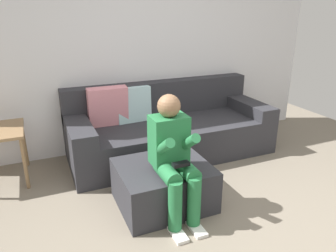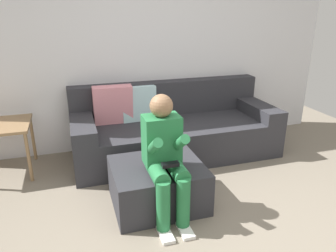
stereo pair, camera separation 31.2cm
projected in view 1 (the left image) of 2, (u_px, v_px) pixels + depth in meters
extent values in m
cube|color=silver|center=(143.00, 41.00, 3.97)|extent=(4.85, 0.10, 2.67)
cube|color=#2D2D33|center=(171.00, 138.00, 3.96)|extent=(2.45, 0.96, 0.42)
cube|color=#2D2D33|center=(160.00, 98.00, 4.14)|extent=(2.45, 0.20, 0.43)
cube|color=#2D2D33|center=(78.00, 129.00, 3.46)|extent=(0.26, 0.96, 0.15)
cube|color=#2D2D33|center=(247.00, 106.00, 4.26)|extent=(0.26, 0.96, 0.15)
cube|color=pink|center=(108.00, 106.00, 3.72)|extent=(0.46, 0.18, 0.46)
cube|color=silver|center=(134.00, 105.00, 3.85)|extent=(0.43, 0.15, 0.42)
cube|color=#2D2D33|center=(163.00, 185.00, 2.95)|extent=(0.82, 0.70, 0.39)
cube|color=#26723F|center=(169.00, 140.00, 2.71)|extent=(0.31, 0.22, 0.43)
sphere|color=#8C6647|center=(169.00, 106.00, 2.61)|extent=(0.19, 0.19, 0.19)
cylinder|color=#26723F|center=(167.00, 173.00, 2.62)|extent=(0.13, 0.32, 0.13)
cylinder|color=#26723F|center=(175.00, 206.00, 2.55)|extent=(0.11, 0.11, 0.43)
cube|color=white|center=(178.00, 234.00, 2.58)|extent=(0.10, 0.22, 0.03)
cylinder|color=#26723F|center=(163.00, 148.00, 2.56)|extent=(0.08, 0.35, 0.28)
cylinder|color=#26723F|center=(186.00, 169.00, 2.68)|extent=(0.13, 0.32, 0.13)
cylinder|color=#26723F|center=(194.00, 201.00, 2.61)|extent=(0.11, 0.11, 0.43)
cube|color=white|center=(197.00, 229.00, 2.64)|extent=(0.10, 0.22, 0.03)
cylinder|color=#26723F|center=(187.00, 144.00, 2.64)|extent=(0.08, 0.35, 0.28)
cube|color=black|center=(181.00, 164.00, 2.54)|extent=(0.14, 0.06, 0.03)
cylinder|color=olive|center=(25.00, 164.00, 3.18)|extent=(0.04, 0.04, 0.54)
cylinder|color=olive|center=(25.00, 144.00, 3.65)|extent=(0.04, 0.04, 0.54)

